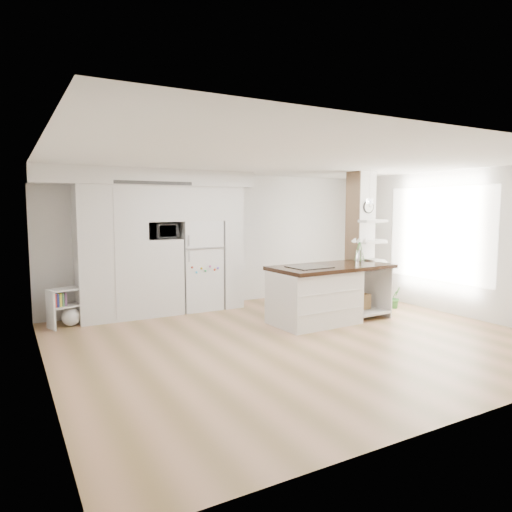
{
  "coord_description": "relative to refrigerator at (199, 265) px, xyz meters",
  "views": [
    {
      "loc": [
        -3.88,
        -5.65,
        2.0
      ],
      "look_at": [
        -0.23,
        0.9,
        1.21
      ],
      "focal_mm": 32.0,
      "sensor_mm": 36.0,
      "label": 1
    }
  ],
  "objects": [
    {
      "name": "kitchen_island",
      "position": [
        1.43,
        -2.03,
        -0.36
      ],
      "size": [
        2.25,
        1.15,
        1.56
      ],
      "rotation": [
        0.0,
        0.0,
        0.05
      ],
      "color": "silver",
      "rests_on": "floor"
    },
    {
      "name": "bookshelf",
      "position": [
        -2.45,
        -0.18,
        -0.59
      ],
      "size": [
        0.63,
        0.47,
        0.66
      ],
      "rotation": [
        0.0,
        0.0,
        0.31
      ],
      "color": "silver",
      "rests_on": "floor"
    },
    {
      "name": "floor_plant_a",
      "position": [
        3.45,
        -1.85,
        -0.66
      ],
      "size": [
        0.27,
        0.23,
        0.44
      ],
      "primitive_type": "imported",
      "rotation": [
        0.0,
        0.0,
        0.15
      ],
      "color": "#378234",
      "rests_on": "floor"
    },
    {
      "name": "refrigerator",
      "position": [
        0.0,
        0.0,
        0.0
      ],
      "size": [
        0.78,
        0.69,
        1.75
      ],
      "color": "white",
      "rests_on": "floor"
    },
    {
      "name": "floor_plant_b",
      "position": [
        2.42,
        -1.15,
        -0.64
      ],
      "size": [
        0.35,
        0.35,
        0.47
      ],
      "primitive_type": "imported",
      "rotation": [
        0.0,
        0.0,
        -0.43
      ],
      "color": "#378234",
      "rests_on": "floor"
    },
    {
      "name": "floor",
      "position": [
        0.53,
        -2.68,
        -0.88
      ],
      "size": [
        7.0,
        6.0,
        0.01
      ],
      "primitive_type": "cube",
      "color": "tan",
      "rests_on": "ground"
    },
    {
      "name": "room",
      "position": [
        0.53,
        -2.68,
        0.98
      ],
      "size": [
        7.04,
        6.04,
        2.72
      ],
      "color": "white",
      "rests_on": "ground"
    },
    {
      "name": "shelf_plant",
      "position": [
        3.15,
        -1.38,
        0.65
      ],
      "size": [
        0.27,
        0.23,
        0.3
      ],
      "primitive_type": "imported",
      "color": "#378234",
      "rests_on": "column"
    },
    {
      "name": "decor_bowl",
      "position": [
        2.82,
        -1.78,
        0.13
      ],
      "size": [
        0.22,
        0.22,
        0.05
      ],
      "primitive_type": "imported",
      "color": "white",
      "rests_on": "column"
    },
    {
      "name": "microwave",
      "position": [
        -0.75,
        -0.06,
        0.69
      ],
      "size": [
        0.54,
        0.37,
        0.3
      ],
      "primitive_type": "imported",
      "color": "#2D2D2D",
      "rests_on": "cabinet_wall"
    },
    {
      "name": "window",
      "position": [
        4.0,
        -2.38,
        0.62
      ],
      "size": [
        0.0,
        2.4,
        2.4
      ],
      "primitive_type": "plane",
      "rotation": [
        1.57,
        0.0,
        -1.57
      ],
      "color": "white",
      "rests_on": "room"
    },
    {
      "name": "column",
      "position": [
        2.9,
        -1.55,
        0.48
      ],
      "size": [
        0.69,
        0.9,
        2.7
      ],
      "color": "silver",
      "rests_on": "floor"
    },
    {
      "name": "cabinet_wall",
      "position": [
        -0.92,
        -0.01,
        0.63
      ],
      "size": [
        4.0,
        0.71,
        2.7
      ],
      "color": "silver",
      "rests_on": "floor"
    },
    {
      "name": "pendant_light",
      "position": [
        2.23,
        -2.53,
        1.24
      ],
      "size": [
        0.12,
        0.12,
        0.1
      ],
      "primitive_type": "cylinder",
      "color": "white",
      "rests_on": "room"
    }
  ]
}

